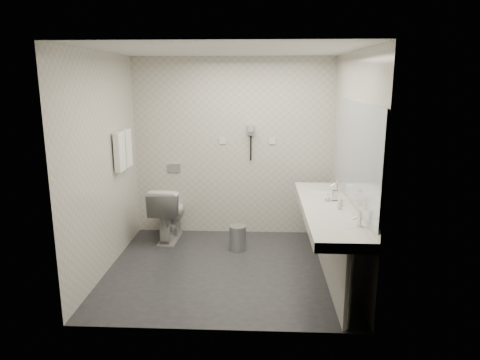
{
  "coord_description": "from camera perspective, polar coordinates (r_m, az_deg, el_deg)",
  "views": [
    {
      "loc": [
        0.38,
        -4.82,
        2.21
      ],
      "look_at": [
        0.15,
        0.15,
        1.05
      ],
      "focal_mm": 32.78,
      "sensor_mm": 36.0,
      "label": 1
    }
  ],
  "objects": [
    {
      "name": "vanity_post_near",
      "position": [
        4.1,
        14.02,
        -13.9
      ],
      "size": [
        0.06,
        0.06,
        0.75
      ],
      "primitive_type": "cylinder",
      "color": "silver",
      "rests_on": "floor"
    },
    {
      "name": "switch_plate_b",
      "position": [
        6.17,
        4.23,
        5.09
      ],
      "size": [
        0.09,
        0.02,
        0.09
      ],
      "primitive_type": "cube",
      "color": "silver",
      "rests_on": "wall_back"
    },
    {
      "name": "soap_bottle_c",
      "position": [
        4.77,
        12.84,
        -3.04
      ],
      "size": [
        0.05,
        0.05,
        0.12
      ],
      "primitive_type": "imported",
      "rotation": [
        0.0,
        0.0,
        -0.26
      ],
      "color": "white",
      "rests_on": "vanity_counter"
    },
    {
      "name": "vanity_counter",
      "position": [
        4.88,
        11.34,
        -3.91
      ],
      "size": [
        0.55,
        2.2,
        0.1
      ],
      "primitive_type": "cube",
      "color": "silver",
      "rests_on": "floor"
    },
    {
      "name": "towel_far",
      "position": [
        5.84,
        -14.56,
        4.04
      ],
      "size": [
        0.07,
        0.24,
        0.48
      ],
      "primitive_type": "cube",
      "color": "white",
      "rests_on": "towel_rail"
    },
    {
      "name": "basin_far",
      "position": [
        5.49,
        10.37,
        -1.58
      ],
      "size": [
        0.4,
        0.31,
        0.05
      ],
      "primitive_type": "ellipsoid",
      "color": "silver",
      "rests_on": "vanity_counter"
    },
    {
      "name": "mirror",
      "position": [
        4.78,
        14.77,
        3.56
      ],
      "size": [
        0.02,
        2.2,
        1.05
      ],
      "primitive_type": "cube",
      "color": "#B2BCC6",
      "rests_on": "wall_right"
    },
    {
      "name": "dryer_cradle",
      "position": [
        6.13,
        1.43,
        6.48
      ],
      "size": [
        0.1,
        0.04,
        0.14
      ],
      "primitive_type": "cube",
      "color": "gray",
      "rests_on": "wall_back"
    },
    {
      "name": "faucet_far",
      "position": [
        5.5,
        12.42,
        -0.69
      ],
      "size": [
        0.04,
        0.04,
        0.15
      ],
      "primitive_type": "cylinder",
      "color": "silver",
      "rests_on": "vanity_counter"
    },
    {
      "name": "floor",
      "position": [
        5.31,
        -1.73,
        -11.45
      ],
      "size": [
        2.8,
        2.8,
        0.0
      ],
      "primitive_type": "plane",
      "color": "#232327",
      "rests_on": "ground"
    },
    {
      "name": "glass_left",
      "position": [
        5.09,
        12.26,
        -1.98
      ],
      "size": [
        0.07,
        0.07,
        0.12
      ],
      "primitive_type": "cylinder",
      "rotation": [
        0.0,
        0.0,
        -0.13
      ],
      "color": "silver",
      "rests_on": "vanity_counter"
    },
    {
      "name": "wall_front",
      "position": [
        3.66,
        -3.4,
        -2.09
      ],
      "size": [
        2.8,
        0.0,
        2.8
      ],
      "primitive_type": "plane",
      "rotation": [
        -1.57,
        0.0,
        0.0
      ],
      "color": "beige",
      "rests_on": "floor"
    },
    {
      "name": "dryer_cord",
      "position": [
        6.15,
        1.42,
        4.15
      ],
      "size": [
        0.02,
        0.02,
        0.35
      ],
      "primitive_type": "cylinder",
      "color": "black",
      "rests_on": "dryer_cradle"
    },
    {
      "name": "towel_rail",
      "position": [
        5.68,
        -15.2,
        6.0
      ],
      "size": [
        0.02,
        0.62,
        0.02
      ],
      "primitive_type": "cylinder",
      "rotation": [
        1.57,
        0.0,
        0.0
      ],
      "color": "silver",
      "rests_on": "wall_left"
    },
    {
      "name": "toilet",
      "position": [
        6.18,
        -9.28,
        -4.26
      ],
      "size": [
        0.46,
        0.77,
        0.76
      ],
      "primitive_type": "imported",
      "rotation": [
        0.0,
        0.0,
        3.1
      ],
      "color": "silver",
      "rests_on": "floor"
    },
    {
      "name": "wall_left",
      "position": [
        5.22,
        -17.33,
        1.94
      ],
      "size": [
        0.0,
        2.6,
        2.6
      ],
      "primitive_type": "plane",
      "rotation": [
        1.57,
        0.0,
        1.57
      ],
      "color": "beige",
      "rests_on": "floor"
    },
    {
      "name": "vanity_post_far",
      "position": [
        6.0,
        10.22,
        -4.89
      ],
      "size": [
        0.06,
        0.06,
        0.75
      ],
      "primitive_type": "cylinder",
      "color": "silver",
      "rests_on": "floor"
    },
    {
      "name": "ceiling",
      "position": [
        4.84,
        -1.94,
        16.56
      ],
      "size": [
        2.8,
        2.8,
        0.0
      ],
      "primitive_type": "plane",
      "rotation": [
        3.14,
        0.0,
        0.0
      ],
      "color": "silver",
      "rests_on": "wall_back"
    },
    {
      "name": "dryer_barrel",
      "position": [
        6.06,
        1.42,
        6.69
      ],
      "size": [
        0.08,
        0.14,
        0.08
      ],
      "primitive_type": "cylinder",
      "rotation": [
        1.57,
        0.0,
        0.0
      ],
      "color": "gray",
      "rests_on": "dryer_cradle"
    },
    {
      "name": "vanity_panel",
      "position": [
        5.03,
        11.4,
        -8.55
      ],
      "size": [
        0.03,
        2.15,
        0.75
      ],
      "primitive_type": "cube",
      "color": "#9C9A93",
      "rests_on": "floor"
    },
    {
      "name": "wall_right",
      "position": [
        5.01,
        14.34,
        1.68
      ],
      "size": [
        0.0,
        2.6,
        2.6
      ],
      "primitive_type": "plane",
      "rotation": [
        1.57,
        0.0,
        -1.57
      ],
      "color": "beige",
      "rests_on": "floor"
    },
    {
      "name": "soap_bottle_a",
      "position": [
        4.9,
        12.93,
        -2.74
      ],
      "size": [
        0.06,
        0.06,
        0.1
      ],
      "primitive_type": "imported",
      "rotation": [
        0.0,
        0.0,
        0.65
      ],
      "color": "white",
      "rests_on": "vanity_counter"
    },
    {
      "name": "wall_back",
      "position": [
        6.2,
        -0.89,
        4.23
      ],
      "size": [
        2.8,
        0.0,
        2.8
      ],
      "primitive_type": "plane",
      "rotation": [
        1.57,
        0.0,
        0.0
      ],
      "color": "beige",
      "rests_on": "floor"
    },
    {
      "name": "towel_near",
      "position": [
        5.57,
        -15.39,
        3.58
      ],
      "size": [
        0.07,
        0.24,
        0.48
      ],
      "primitive_type": "cube",
      "color": "white",
      "rests_on": "towel_rail"
    },
    {
      "name": "pedal_bin",
      "position": [
        5.8,
        -0.29,
        -7.6
      ],
      "size": [
        0.26,
        0.26,
        0.31
      ],
      "primitive_type": "cylinder",
      "rotation": [
        0.0,
        0.0,
        0.18
      ],
      "color": "#B2B5BA",
      "rests_on": "floor"
    },
    {
      "name": "switch_plate_a",
      "position": [
        6.19,
        -2.29,
        5.14
      ],
      "size": [
        0.09,
        0.02,
        0.09
      ],
      "primitive_type": "cube",
      "color": "silver",
      "rests_on": "wall_back"
    },
    {
      "name": "basin_near",
      "position": [
        4.26,
        12.63,
        -6.02
      ],
      "size": [
        0.4,
        0.31,
        0.05
      ],
      "primitive_type": "ellipsoid",
      "color": "silver",
      "rests_on": "vanity_counter"
    },
    {
      "name": "flush_plate",
      "position": [
        6.35,
        -8.57,
        1.55
      ],
      "size": [
        0.18,
        0.02,
        0.12
      ],
      "primitive_type": "cube",
      "color": "#B2B5BA",
      "rests_on": "wall_back"
    },
    {
      "name": "bin_lid",
      "position": [
        5.74,
        -0.29,
        -6.07
      ],
      "size": [
        0.22,
        0.22,
        0.02
      ],
      "primitive_type": "cylinder",
      "color": "#B2B5BA",
      "rests_on": "pedal_bin"
    },
    {
      "name": "soap_bottle_b",
      "position": [
        5.06,
        11.33,
        -2.19
      ],
      "size": [
        0.08,
        0.08,
        0.09
      ],
      "primitive_type": "imported",
      "rotation": [
        0.0,
        0.0,
        -0.25
      ],
      "color": "white",
      "rests_on": "vanity_counter"
    },
    {
      "name": "faucet_near",
      "position": [
        4.27,
        15.28,
        -4.85
      ],
      "size": [
        0.04,
        0.04,
        0.15
      ],
      "primitive_type": "cylinder",
      "color": "silver",
      "rests_on": "vanity_counter"
    }
  ]
}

